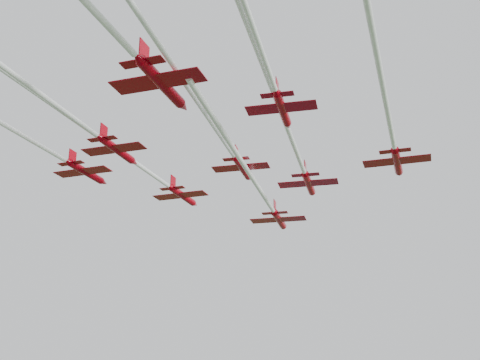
% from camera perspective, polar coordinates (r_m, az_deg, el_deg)
% --- Properties ---
extents(jet_lead, '(9.69, 59.13, 2.91)m').
position_cam_1_polar(jet_lead, '(94.09, 2.31, -1.58)').
color(jet_lead, '#A6000E').
extents(jet_row2_left, '(11.11, 69.52, 2.76)m').
position_cam_1_polar(jet_row2_left, '(86.83, -10.57, 2.12)').
color(jet_row2_left, '#A6000E').
extents(jet_row2_right, '(9.29, 57.13, 2.79)m').
position_cam_1_polar(jet_row2_right, '(82.85, 5.41, 2.61)').
color(jet_row2_right, '#A6000E').
extents(jet_row3_left, '(10.62, 66.44, 2.55)m').
position_cam_1_polar(jet_row3_left, '(77.25, -21.78, 5.10)').
color(jet_row3_left, '#A6000E').
extents(jet_row3_mid, '(7.94, 55.63, 2.39)m').
position_cam_1_polar(jet_row3_mid, '(71.67, -2.42, 5.03)').
color(jet_row3_mid, '#A6000E').
extents(jet_row3_right, '(8.88, 49.12, 2.63)m').
position_cam_1_polar(jet_row3_right, '(72.88, 14.13, 4.64)').
color(jet_row3_right, '#A6000E').
extents(jet_row4_left, '(8.07, 52.21, 2.38)m').
position_cam_1_polar(jet_row4_left, '(66.22, -17.04, 6.79)').
color(jet_row4_left, '#A6000E').
extents(jet_row4_right, '(8.10, 68.32, 2.43)m').
position_cam_1_polar(jet_row4_right, '(52.91, 0.66, 15.81)').
color(jet_row4_right, '#A6000E').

